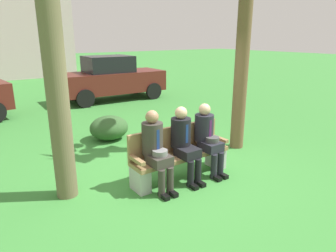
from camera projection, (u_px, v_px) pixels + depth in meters
ground_plane at (179, 175)px, 5.46m from camera, size 80.00×80.00×0.00m
park_bench at (179, 154)px, 5.29m from camera, size 1.85×0.44×0.90m
seated_man_left at (156, 147)px, 4.79m from camera, size 0.34×0.72×1.29m
seated_man_middle at (184, 140)px, 5.11m from camera, size 0.34×0.72×1.28m
seated_man_right at (207, 135)px, 5.39m from camera, size 0.34×0.72×1.26m
shrub_near_bench at (109, 128)px, 7.26m from camera, size 0.92×0.84×0.58m
parked_car_far at (112, 78)px, 11.65m from camera, size 3.95×1.82×1.68m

